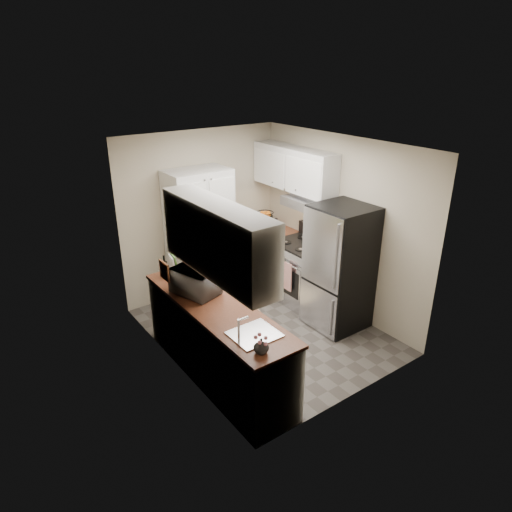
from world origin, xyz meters
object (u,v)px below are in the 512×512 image
(refrigerator, at_px, (340,268))
(microwave, at_px, (196,281))
(pantry_cabinet, at_px, (200,237))
(electric_range, at_px, (301,271))
(toaster_oven, at_px, (266,222))
(wine_bottle, at_px, (165,268))

(refrigerator, xyz_separation_m, microwave, (-1.96, 0.37, 0.22))
(pantry_cabinet, bearing_deg, electric_range, -38.22)
(microwave, bearing_deg, toaster_oven, -73.76)
(refrigerator, bearing_deg, toaster_oven, 88.47)
(electric_range, height_order, microwave, microwave)
(pantry_cabinet, relative_size, microwave, 3.74)
(electric_range, height_order, refrigerator, refrigerator)
(toaster_oven, bearing_deg, wine_bottle, -147.23)
(pantry_cabinet, bearing_deg, toaster_oven, -1.33)
(refrigerator, height_order, wine_bottle, refrigerator)
(electric_range, xyz_separation_m, microwave, (-1.99, -0.43, 0.59))
(wine_bottle, distance_m, toaster_oven, 2.26)
(pantry_cabinet, distance_m, toaster_oven, 1.19)
(refrigerator, distance_m, toaster_oven, 1.71)
(pantry_cabinet, relative_size, refrigerator, 1.18)
(electric_range, relative_size, wine_bottle, 4.13)
(electric_range, bearing_deg, microwave, -167.75)
(microwave, bearing_deg, refrigerator, -117.93)
(pantry_cabinet, height_order, electric_range, pantry_cabinet)
(toaster_oven, bearing_deg, refrigerator, -78.62)
(wine_bottle, bearing_deg, pantry_cabinet, 40.23)
(pantry_cabinet, relative_size, wine_bottle, 7.31)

